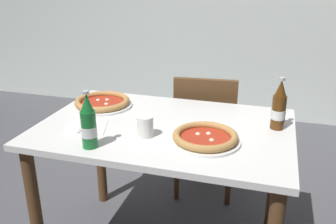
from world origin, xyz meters
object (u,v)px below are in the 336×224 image
(pizza_margherita_near, at_px, (205,138))
(pizza_marinara_far, at_px, (102,103))
(dining_table_main, at_px, (165,147))
(paper_cup, at_px, (145,126))
(chair_behind_table, at_px, (206,129))
(napkin_with_cutlery, at_px, (87,127))
(beer_bottle_center, at_px, (89,124))
(beer_bottle_left, at_px, (279,108))

(pizza_margherita_near, relative_size, pizza_marinara_far, 0.94)
(dining_table_main, bearing_deg, pizza_margherita_near, -29.84)
(pizza_margherita_near, height_order, paper_cup, paper_cup)
(pizza_margherita_near, bearing_deg, dining_table_main, 150.16)
(dining_table_main, distance_m, chair_behind_table, 0.64)
(paper_cup, bearing_deg, pizza_margherita_near, 3.75)
(dining_table_main, xyz_separation_m, pizza_marinara_far, (-0.41, 0.16, 0.13))
(napkin_with_cutlery, relative_size, paper_cup, 2.38)
(paper_cup, bearing_deg, beer_bottle_center, -138.45)
(pizza_margherita_near, height_order, beer_bottle_left, beer_bottle_left)
(dining_table_main, xyz_separation_m, pizza_margherita_near, (0.22, -0.13, 0.14))
(chair_behind_table, xyz_separation_m, paper_cup, (-0.14, -0.75, 0.32))
(chair_behind_table, relative_size, pizza_marinara_far, 2.62)
(dining_table_main, xyz_separation_m, napkin_with_cutlery, (-0.35, -0.13, 0.12))
(napkin_with_cutlery, bearing_deg, pizza_marinara_far, 101.68)
(pizza_marinara_far, bearing_deg, paper_cup, -40.12)
(dining_table_main, xyz_separation_m, paper_cup, (-0.05, -0.14, 0.16))
(beer_bottle_left, relative_size, paper_cup, 2.60)
(napkin_with_cutlery, height_order, paper_cup, paper_cup)
(chair_behind_table, distance_m, pizza_marinara_far, 0.73)
(dining_table_main, relative_size, paper_cup, 12.63)
(dining_table_main, distance_m, paper_cup, 0.22)
(beer_bottle_center, distance_m, paper_cup, 0.26)
(chair_behind_table, distance_m, pizza_margherita_near, 0.80)
(pizza_margherita_near, xyz_separation_m, napkin_with_cutlery, (-0.57, -0.01, -0.02))
(dining_table_main, xyz_separation_m, chair_behind_table, (0.09, 0.61, -0.15))
(dining_table_main, distance_m, beer_bottle_center, 0.45)
(chair_behind_table, xyz_separation_m, napkin_with_cutlery, (-0.43, -0.74, 0.27))
(paper_cup, bearing_deg, napkin_with_cutlery, 177.70)
(beer_bottle_left, xyz_separation_m, napkin_with_cutlery, (-0.86, -0.25, -0.10))
(pizza_marinara_far, height_order, beer_bottle_left, beer_bottle_left)
(dining_table_main, bearing_deg, chair_behind_table, 81.79)
(pizza_margherita_near, xyz_separation_m, pizza_marinara_far, (-0.63, 0.28, -0.00))
(napkin_with_cutlery, bearing_deg, pizza_margherita_near, 0.57)
(beer_bottle_center, bearing_deg, paper_cup, 41.55)
(pizza_margherita_near, bearing_deg, beer_bottle_center, -158.08)
(chair_behind_table, bearing_deg, beer_bottle_left, 125.76)
(chair_behind_table, height_order, pizza_marinara_far, chair_behind_table)
(beer_bottle_left, bearing_deg, dining_table_main, -167.27)
(dining_table_main, relative_size, pizza_margherita_near, 3.92)
(pizza_marinara_far, bearing_deg, chair_behind_table, 42.41)
(pizza_marinara_far, bearing_deg, pizza_margherita_near, -24.41)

